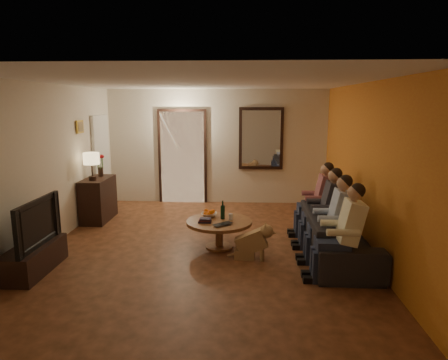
# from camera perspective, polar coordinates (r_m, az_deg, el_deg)

# --- Properties ---
(floor) EXTENTS (5.00, 6.00, 0.01)m
(floor) POSITION_cam_1_polar(r_m,az_deg,el_deg) (6.54, -2.80, -9.55)
(floor) COLOR #3F2311
(floor) RESTS_ON ground
(ceiling) EXTENTS (5.00, 6.00, 0.01)m
(ceiling) POSITION_cam_1_polar(r_m,az_deg,el_deg) (6.14, -3.03, 13.84)
(ceiling) COLOR white
(ceiling) RESTS_ON back_wall
(back_wall) EXTENTS (5.00, 0.02, 2.60)m
(back_wall) POSITION_cam_1_polar(r_m,az_deg,el_deg) (9.17, -0.99, 4.74)
(back_wall) COLOR beige
(back_wall) RESTS_ON floor
(front_wall) EXTENTS (5.00, 0.02, 2.60)m
(front_wall) POSITION_cam_1_polar(r_m,az_deg,el_deg) (3.31, -8.26, -6.50)
(front_wall) COLOR beige
(front_wall) RESTS_ON floor
(left_wall) EXTENTS (0.02, 6.00, 2.60)m
(left_wall) POSITION_cam_1_polar(r_m,az_deg,el_deg) (6.93, -23.97, 1.79)
(left_wall) COLOR beige
(left_wall) RESTS_ON floor
(right_wall) EXTENTS (0.02, 6.00, 2.60)m
(right_wall) POSITION_cam_1_polar(r_m,az_deg,el_deg) (6.45, 19.77, 1.48)
(right_wall) COLOR beige
(right_wall) RESTS_ON floor
(orange_accent) EXTENTS (0.01, 6.00, 2.60)m
(orange_accent) POSITION_cam_1_polar(r_m,az_deg,el_deg) (6.45, 19.69, 1.49)
(orange_accent) COLOR #CC6822
(orange_accent) RESTS_ON right_wall
(kitchen_doorway) EXTENTS (1.00, 0.06, 2.10)m
(kitchen_doorway) POSITION_cam_1_polar(r_m,az_deg,el_deg) (9.27, -5.94, 3.20)
(kitchen_doorway) COLOR #FFE0A5
(kitchen_doorway) RESTS_ON floor
(door_trim) EXTENTS (1.12, 0.04, 2.22)m
(door_trim) POSITION_cam_1_polar(r_m,az_deg,el_deg) (9.26, -5.95, 3.19)
(door_trim) COLOR black
(door_trim) RESTS_ON floor
(fridge_glimpse) EXTENTS (0.45, 0.03, 1.70)m
(fridge_glimpse) POSITION_cam_1_polar(r_m,az_deg,el_deg) (9.26, -4.39, 2.28)
(fridge_glimpse) COLOR silver
(fridge_glimpse) RESTS_ON floor
(mirror_frame) EXTENTS (1.00, 0.05, 1.40)m
(mirror_frame) POSITION_cam_1_polar(r_m,az_deg,el_deg) (9.10, 5.32, 5.91)
(mirror_frame) COLOR black
(mirror_frame) RESTS_ON back_wall
(mirror_glass) EXTENTS (0.86, 0.02, 1.26)m
(mirror_glass) POSITION_cam_1_polar(r_m,az_deg,el_deg) (9.07, 5.32, 5.90)
(mirror_glass) COLOR white
(mirror_glass) RESTS_ON back_wall
(white_door) EXTENTS (0.06, 0.85, 2.04)m
(white_door) POSITION_cam_1_polar(r_m,az_deg,el_deg) (9.04, -17.07, 2.38)
(white_door) COLOR white
(white_door) RESTS_ON floor
(framed_art) EXTENTS (0.03, 0.28, 0.24)m
(framed_art) POSITION_cam_1_polar(r_m,az_deg,el_deg) (8.03, -19.90, 7.16)
(framed_art) COLOR #B28C33
(framed_art) RESTS_ON left_wall
(art_canvas) EXTENTS (0.01, 0.22, 0.18)m
(art_canvas) POSITION_cam_1_polar(r_m,az_deg,el_deg) (8.03, -19.81, 7.17)
(art_canvas) COLOR brown
(art_canvas) RESTS_ON left_wall
(dresser) EXTENTS (0.45, 0.95, 0.84)m
(dresser) POSITION_cam_1_polar(r_m,az_deg,el_deg) (8.27, -17.53, -2.63)
(dresser) COLOR black
(dresser) RESTS_ON floor
(table_lamp) EXTENTS (0.30, 0.30, 0.54)m
(table_lamp) POSITION_cam_1_polar(r_m,az_deg,el_deg) (7.94, -18.36, 1.86)
(table_lamp) COLOR beige
(table_lamp) RESTS_ON dresser
(flower_vase) EXTENTS (0.14, 0.14, 0.44)m
(flower_vase) POSITION_cam_1_polar(r_m,az_deg,el_deg) (8.35, -17.26, 2.00)
(flower_vase) COLOR #B31319
(flower_vase) RESTS_ON dresser
(tv_stand) EXTENTS (0.45, 1.12, 0.37)m
(tv_stand) POSITION_cam_1_polar(r_m,az_deg,el_deg) (6.17, -25.54, -10.08)
(tv_stand) COLOR black
(tv_stand) RESTS_ON floor
(tv) EXTENTS (1.13, 0.15, 0.65)m
(tv) POSITION_cam_1_polar(r_m,az_deg,el_deg) (6.01, -25.93, -5.52)
(tv) COLOR black
(tv) RESTS_ON tv_stand
(sofa) EXTENTS (2.29, 0.93, 0.66)m
(sofa) POSITION_cam_1_polar(r_m,az_deg,el_deg) (6.33, 15.74, -7.47)
(sofa) COLOR black
(sofa) RESTS_ON floor
(person_a) EXTENTS (0.60, 0.40, 1.20)m
(person_a) POSITION_cam_1_polar(r_m,az_deg,el_deg) (5.40, 16.93, -7.77)
(person_a) COLOR tan
(person_a) RESTS_ON sofa
(person_b) EXTENTS (0.60, 0.40, 1.20)m
(person_b) POSITION_cam_1_polar(r_m,az_deg,el_deg) (5.95, 15.56, -5.94)
(person_b) COLOR tan
(person_b) RESTS_ON sofa
(person_c) EXTENTS (0.60, 0.40, 1.20)m
(person_c) POSITION_cam_1_polar(r_m,az_deg,el_deg) (6.52, 14.44, -4.42)
(person_c) COLOR tan
(person_c) RESTS_ON sofa
(person_d) EXTENTS (0.60, 0.40, 1.20)m
(person_d) POSITION_cam_1_polar(r_m,az_deg,el_deg) (7.09, 13.49, -3.15)
(person_d) COLOR tan
(person_d) RESTS_ON sofa
(dog) EXTENTS (0.58, 0.29, 0.56)m
(dog) POSITION_cam_1_polar(r_m,az_deg,el_deg) (5.99, 3.95, -8.68)
(dog) COLOR olive
(dog) RESTS_ON floor
(coffee_table) EXTENTS (1.08, 1.08, 0.45)m
(coffee_table) POSITION_cam_1_polar(r_m,az_deg,el_deg) (6.44, -0.69, -7.73)
(coffee_table) COLOR brown
(coffee_table) RESTS_ON floor
(bowl) EXTENTS (0.26, 0.26, 0.06)m
(bowl) POSITION_cam_1_polar(r_m,az_deg,el_deg) (6.59, -2.13, -4.97)
(bowl) COLOR white
(bowl) RESTS_ON coffee_table
(oranges) EXTENTS (0.20, 0.20, 0.08)m
(oranges) POSITION_cam_1_polar(r_m,az_deg,el_deg) (6.57, -2.14, -4.40)
(oranges) COLOR orange
(oranges) RESTS_ON bowl
(wine_bottle) EXTENTS (0.07, 0.07, 0.31)m
(wine_bottle) POSITION_cam_1_polar(r_m,az_deg,el_deg) (6.43, -0.19, -4.24)
(wine_bottle) COLOR black
(wine_bottle) RESTS_ON coffee_table
(wine_glass) EXTENTS (0.06, 0.06, 0.10)m
(wine_glass) POSITION_cam_1_polar(r_m,az_deg,el_deg) (6.40, 0.95, -5.28)
(wine_glass) COLOR silver
(wine_glass) RESTS_ON coffee_table
(book_stack) EXTENTS (0.20, 0.15, 0.07)m
(book_stack) POSITION_cam_1_polar(r_m,az_deg,el_deg) (6.29, -2.76, -5.73)
(book_stack) COLOR black
(book_stack) RESTS_ON coffee_table
(laptop) EXTENTS (0.39, 0.37, 0.03)m
(laptop) POSITION_cam_1_polar(r_m,az_deg,el_deg) (6.10, 0.08, -6.47)
(laptop) COLOR black
(laptop) RESTS_ON coffee_table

